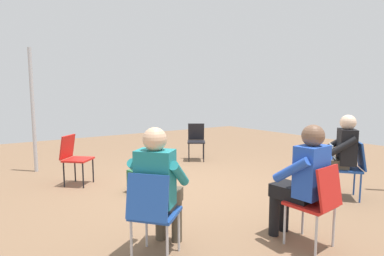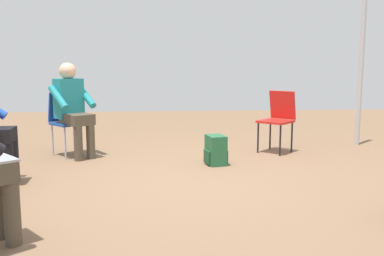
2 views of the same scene
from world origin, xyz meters
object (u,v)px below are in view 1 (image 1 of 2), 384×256
chair_northeast (74,156)px  backpack_near_laptop_user (138,182)px  chair_northwest (153,210)px  person_with_laptop (339,152)px  chair_southwest (351,165)px  chair_west (317,200)px  person_in_blue (303,177)px  chair_southeast (196,139)px  person_in_teal (159,183)px

chair_northeast → backpack_near_laptop_user: 1.25m
chair_northwest → person_with_laptop: 3.08m
chair_southwest → backpack_near_laptop_user: chair_southwest is taller
chair_west → backpack_near_laptop_user: bearing=101.3°
chair_west → person_in_blue: 0.26m
chair_southeast → person_in_teal: person_in_teal is taller
chair_northwest → backpack_near_laptop_user: (1.92, -0.72, -0.34)m
chair_west → chair_northeast: size_ratio=1.00×
person_with_laptop → person_in_teal: bearing=137.9°
chair_northeast → person_in_blue: bearing=66.4°
person_in_blue → person_with_laptop: bearing=13.9°
chair_northwest → chair_southeast: 4.36m
backpack_near_laptop_user → chair_northeast: bearing=36.7°
chair_northwest → chair_southwest: same height
person_with_laptop → backpack_near_laptop_user: (1.93, 2.35, -0.53)m
backpack_near_laptop_user → person_in_teal: bearing=161.8°
chair_west → chair_northwest: bearing=150.1°
chair_northwest → person_in_blue: person_in_blue is taller
chair_southwest → person_in_teal: (0.24, 3.06, 0.20)m
chair_southwest → person_in_teal: bearing=135.5°
chair_west → person_in_blue: (0.17, 0.01, 0.20)m
chair_southwest → chair_southeast: (3.44, 0.34, 0.00)m
person_in_blue → chair_southwest: bearing=8.8°
chair_west → person_with_laptop: (0.70, -1.62, 0.20)m
chair_northwest → chair_southeast: same height
chair_northeast → chair_northwest: bearing=43.6°
chair_west → backpack_near_laptop_user: (2.62, 0.72, -0.34)m
chair_west → chair_northeast: bearing=107.8°
chair_northeast → person_with_laptop: (-2.89, -3.07, 0.20)m
backpack_near_laptop_user → chair_southeast: bearing=-56.8°
chair_west → chair_northwest: size_ratio=1.00×
person_with_laptop → person_in_blue: bearing=158.0°
person_in_blue → chair_northwest: bearing=155.5°
chair_southwest → person_in_blue: (-0.40, 1.75, 0.20)m
chair_northeast → chair_southwest: same height
chair_west → chair_southwest: (0.57, -1.73, 0.00)m
chair_northeast → person_in_teal: 2.79m
chair_southwest → backpack_near_laptop_user: (2.06, 2.46, -0.34)m
chair_southwest → chair_southeast: size_ratio=1.00×
chair_west → backpack_near_laptop_user: chair_west is taller
person_in_teal → person_with_laptop: bearing=47.2°
chair_northeast → chair_northwest: (-2.89, 0.00, 0.00)m
chair_west → chair_southeast: (4.01, -1.39, 0.00)m
chair_west → person_with_laptop: 1.78m
chair_northwest → chair_southwest: bearing=47.0°
chair_northeast → person_with_laptop: size_ratio=0.69×
person_with_laptop → person_in_teal: 2.95m
chair_west → chair_northwest: same height
chair_southeast → person_in_teal: 4.20m
chair_northeast → backpack_near_laptop_user: chair_northeast is taller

